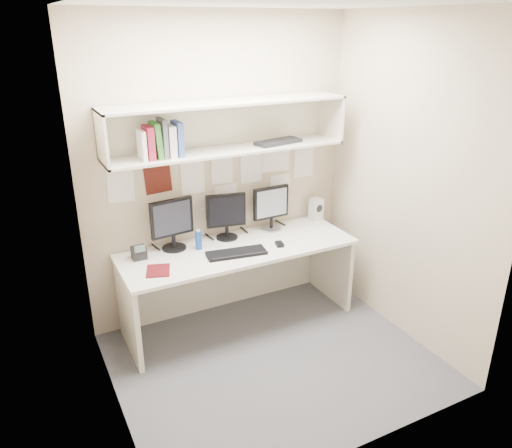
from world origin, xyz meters
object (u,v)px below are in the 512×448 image
speaker (316,209)px  desk_phone (139,253)px  monitor_right (271,206)px  monitor_left (172,222)px  desk (239,285)px  monitor_center (226,214)px  keyboard (236,253)px  maroon_notebook (158,271)px

speaker → desk_phone: 1.74m
monitor_right → speaker: size_ratio=1.92×
monitor_left → monitor_right: (0.93, 0.00, -0.01)m
monitor_right → desk_phone: monitor_right is taller
desk → monitor_center: 0.63m
desk → monitor_right: 0.76m
keyboard → desk_phone: (-0.73, 0.28, 0.04)m
keyboard → desk_phone: size_ratio=3.56×
monitor_center → desk_phone: size_ratio=2.94×
desk_phone → speaker: bearing=2.9°
desk_phone → desk: bearing=-10.7°
monitor_right → speaker: (0.50, 0.02, -0.12)m
maroon_notebook → monitor_left: bearing=74.2°
desk_phone → maroon_notebook: bearing=-76.2°
monitor_left → monitor_center: 0.49m
monitor_left → maroon_notebook: size_ratio=2.03×
desk → desk_phone: bearing=169.3°
monitor_center → keyboard: (-0.07, -0.35, -0.21)m
monitor_left → monitor_center: (0.49, 0.00, -0.01)m
monitor_center → maroon_notebook: 0.83m
monitor_left → keyboard: size_ratio=0.88×
desk → keyboard: 0.40m
desk → monitor_right: size_ratio=4.96×
monitor_center → speaker: monitor_center is taller
monitor_left → desk_phone: monitor_left is taller
monitor_right → keyboard: monitor_right is taller
monitor_left → monitor_right: bearing=-6.8°
maroon_notebook → desk_phone: desk_phone is taller
desk → maroon_notebook: size_ratio=9.43×
monitor_left → speaker: bearing=-6.1°
desk → monitor_right: (0.44, 0.22, 0.59)m
monitor_right → desk: bearing=-154.8°
monitor_left → keyboard: bearing=-46.8°
speaker → monitor_left: bearing=169.0°
speaker → desk_phone: bearing=171.1°
monitor_right → maroon_notebook: (-1.17, -0.35, -0.22)m
desk_phone → monitor_left: bearing=12.3°
monitor_right → speaker: 0.52m
desk → maroon_notebook: 0.83m
maroon_notebook → desk_phone: 0.29m
monitor_center → desk_phone: bearing=-164.2°
monitor_center → keyboard: monitor_center is taller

